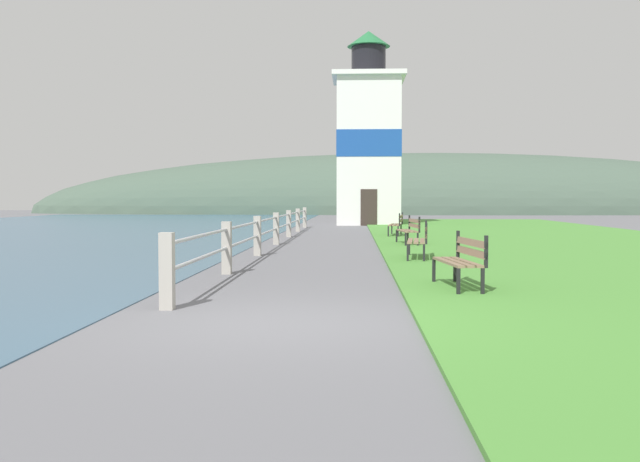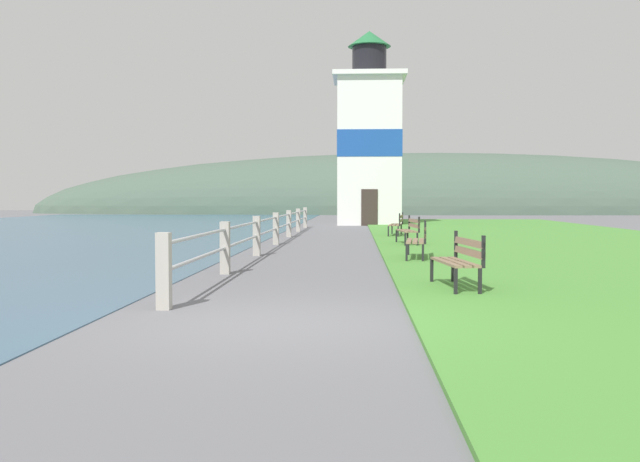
{
  "view_description": "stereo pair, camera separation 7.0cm",
  "coord_description": "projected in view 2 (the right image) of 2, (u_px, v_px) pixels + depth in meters",
  "views": [
    {
      "loc": [
        0.92,
        -8.41,
        1.5
      ],
      "look_at": [
        -0.3,
        17.63,
        0.3
      ],
      "focal_mm": 40.0,
      "sensor_mm": 36.0,
      "label": 1
    },
    {
      "loc": [
        0.99,
        -8.41,
        1.5
      ],
      "look_at": [
        -0.3,
        17.63,
        0.3
      ],
      "focal_mm": 40.0,
      "sensor_mm": 36.0,
      "label": 2
    }
  ],
  "objects": [
    {
      "name": "park_bench_far",
      "position": [
        409.0,
        229.0,
        22.54
      ],
      "size": [
        0.64,
        1.85,
        0.94
      ],
      "rotation": [
        0.0,
        0.0,
        3.24
      ],
      "color": "#846B51",
      "rests_on": "ground_plane"
    },
    {
      "name": "grass_verge",
      "position": [
        549.0,
        241.0,
        24.58
      ],
      "size": [
        12.0,
        49.48,
        0.06
      ],
      "color": "#4C8E38",
      "rests_on": "ground_plane"
    },
    {
      "name": "distant_hillside",
      "position": [
        426.0,
        213.0,
        70.95
      ],
      "size": [
        80.0,
        16.0,
        12.0
      ],
      "color": "#475B4C",
      "rests_on": "ground_plane"
    },
    {
      "name": "ground_plane",
      "position": [
        272.0,
        324.0,
        8.51
      ],
      "size": [
        160.0,
        160.0,
        0.0
      ],
      "primitive_type": "plane",
      "color": "slate"
    },
    {
      "name": "park_bench_by_lighthouse",
      "position": [
        397.0,
        223.0,
        27.76
      ],
      "size": [
        0.71,
        2.02,
        0.94
      ],
      "rotation": [
        0.0,
        0.0,
        3.02
      ],
      "color": "#846B51",
      "rests_on": "ground_plane"
    },
    {
      "name": "park_bench_midway",
      "position": [
        419.0,
        238.0,
        17.16
      ],
      "size": [
        0.65,
        1.89,
        0.94
      ],
      "rotation": [
        0.0,
        0.0,
        3.04
      ],
      "color": "#846B51",
      "rests_on": "ground_plane"
    },
    {
      "name": "park_bench_near",
      "position": [
        460.0,
        258.0,
        11.47
      ],
      "size": [
        0.66,
        1.7,
        0.94
      ],
      "rotation": [
        0.0,
        0.0,
        3.26
      ],
      "color": "#846B51",
      "rests_on": "ground_plane"
    },
    {
      "name": "lighthouse",
      "position": [
        369.0,
        141.0,
        40.46
      ],
      "size": [
        4.06,
        4.06,
        10.95
      ],
      "color": "white",
      "rests_on": "ground_plane"
    },
    {
      "name": "seawall_railing",
      "position": [
        276.0,
        226.0,
        23.04
      ],
      "size": [
        0.18,
        27.22,
        1.04
      ],
      "color": "#A8A399",
      "rests_on": "ground_plane"
    }
  ]
}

